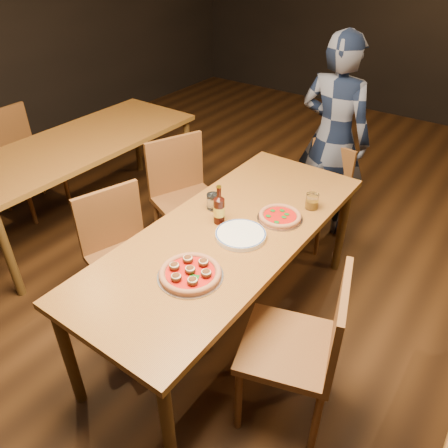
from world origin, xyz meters
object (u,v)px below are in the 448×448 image
Objects in this scene: table_left at (79,149)px; amber_glass at (312,201)px; beer_bottle at (219,210)px; chair_nbr_left at (28,161)px; pizza_meatball at (190,273)px; diner at (333,138)px; chair_main_nw at (128,260)px; pizza_margherita at (280,216)px; water_glass at (213,201)px; chair_main_e at (288,346)px; chair_main_sw at (189,203)px; table_main at (229,240)px; chair_end at (316,195)px; plate_stack at (241,235)px.

table_left is 20.67× the size of amber_glass.
beer_bottle is 0.58m from amber_glass.
chair_nbr_left is 2.42m from pizza_meatball.
diner is at bearing 106.83° from amber_glass.
table_left is 2.19× the size of chair_main_nw.
beer_bottle is at bearing -138.60° from pizza_margherita.
chair_main_nw reaches higher than pizza_meatball.
water_glass reaches higher than pizza_meatball.
water_glass reaches higher than amber_glass.
beer_bottle reaches higher than chair_main_e.
chair_main_nw is 0.94× the size of chair_main_sw.
beer_bottle is at bearing -135.33° from chair_main_e.
pizza_meatball is at bearing -98.33° from pizza_margherita.
chair_main_e is 0.60m from pizza_meatball.
chair_main_sw reaches higher than water_glass.
table_main is 0.57m from amber_glass.
diner reaches higher than pizza_margherita.
pizza_meatball is 1.87m from diner.
table_main is at bearing -81.62° from chair_end.
chair_main_sw is at bearing 169.34° from pizza_margherita.
chair_main_nw is 1.75m from chair_nbr_left.
diner is at bearing 99.31° from pizza_margherita.
pizza_margherita is at bearing -70.91° from chair_end.
water_glass is 0.06× the size of diner.
chair_nbr_left is at bearing -117.04° from chair_main_e.
chair_main_sw is 3.43× the size of plate_stack.
chair_end is 1.00m from pizza_margherita.
amber_glass is (0.83, 0.78, 0.34)m from chair_main_nw.
chair_main_e is at bearing -68.94° from amber_glass.
chair_end is (-0.58, 1.51, -0.07)m from chair_main_e.
chair_nbr_left is 2.61m from diner.
chair_main_nw reaches higher than table_left.
chair_main_nw reaches higher than amber_glass.
pizza_meatball is (0.73, -0.86, 0.29)m from chair_main_sw.
chair_end is 2.91× the size of plate_stack.
beer_bottle is at bearing -9.48° from table_left.
chair_main_e reaches higher than chair_end.
chair_nbr_left is 3.36× the size of plate_stack.
pizza_margherita is (0.18, 0.27, 0.09)m from table_main.
amber_glass is (0.27, -0.71, 0.39)m from chair_end.
chair_main_sw is 0.91m from plate_stack.
table_main is 8.56× the size of beer_bottle.
water_glass is at bearing -92.97° from chair_end.
chair_main_sw is 1.63m from chair_nbr_left.
chair_nbr_left is at bearing 176.13° from plate_stack.
table_left is 2.44× the size of chair_end.
amber_glass is (0.93, 0.06, 0.31)m from chair_main_sw.
chair_main_sw is at bearing 146.56° from water_glass.
chair_nbr_left reaches higher than chair_main_nw.
pizza_meatball is 1.40× the size of beer_bottle.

